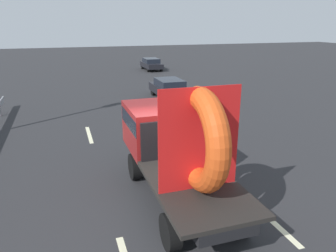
{
  "coord_description": "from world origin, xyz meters",
  "views": [
    {
      "loc": [
        -2.68,
        -7.65,
        4.67
      ],
      "look_at": [
        0.05,
        0.62,
        1.86
      ],
      "focal_mm": 34.36,
      "sensor_mm": 36.0,
      "label": 1
    }
  ],
  "objects": [
    {
      "name": "lane_dash_left_far",
      "position": [
        -1.8,
        5.99,
        0.0
      ],
      "size": [
        0.16,
        2.25,
        0.01
      ],
      "primitive_type": "cube",
      "rotation": [
        0.0,
        0.0,
        1.57
      ],
      "color": "beige",
      "rests_on": "ground_plane"
    },
    {
      "name": "lane_dash_right_far",
      "position": [
        1.9,
        5.33,
        0.0
      ],
      "size": [
        0.16,
        2.59,
        0.01
      ],
      "primitive_type": "cube",
      "rotation": [
        0.0,
        0.0,
        1.57
      ],
      "color": "beige",
      "rests_on": "ground_plane"
    },
    {
      "name": "flatbed_truck",
      "position": [
        0.05,
        0.23,
        1.59
      ],
      "size": [
        2.02,
        5.52,
        3.4
      ],
      "color": "black",
      "rests_on": "ground_plane"
    },
    {
      "name": "oncoming_car",
      "position": [
        6.16,
        24.51,
        0.63
      ],
      "size": [
        1.55,
        3.61,
        1.18
      ],
      "color": "black",
      "rests_on": "ground_plane"
    },
    {
      "name": "ground_plane",
      "position": [
        0.0,
        0.0,
        0.0
      ],
      "size": [
        120.0,
        120.0,
        0.0
      ],
      "primitive_type": "plane",
      "color": "#28282B"
    },
    {
      "name": "lane_dash_right_near",
      "position": [
        1.9,
        -2.03,
        0.0
      ],
      "size": [
        0.16,
        2.06,
        0.01
      ],
      "primitive_type": "cube",
      "rotation": [
        0.0,
        0.0,
        1.57
      ],
      "color": "beige",
      "rests_on": "ground_plane"
    },
    {
      "name": "distant_sedan",
      "position": [
        3.75,
        11.54,
        0.67
      ],
      "size": [
        1.65,
        3.84,
        1.25
      ],
      "color": "black",
      "rests_on": "ground_plane"
    }
  ]
}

